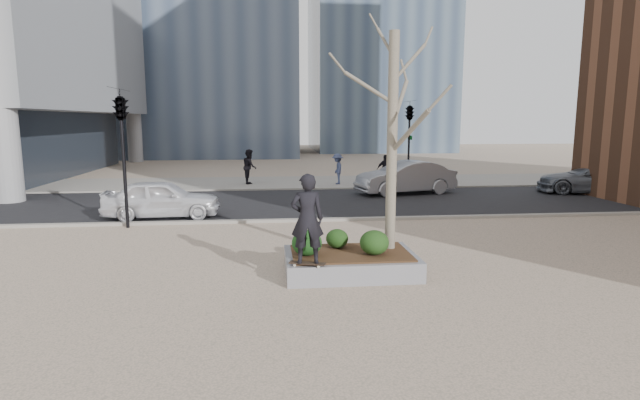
{
  "coord_description": "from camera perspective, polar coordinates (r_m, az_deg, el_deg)",
  "views": [
    {
      "loc": [
        -0.86,
        -11.05,
        3.51
      ],
      "look_at": [
        0.5,
        2.0,
        1.4
      ],
      "focal_mm": 28.0,
      "sensor_mm": 36.0,
      "label": 1
    }
  ],
  "objects": [
    {
      "name": "shrub_right",
      "position": [
        11.38,
        6.22,
        -4.85
      ],
      "size": [
        0.66,
        0.66,
        0.56
      ],
      "primitive_type": "ellipsoid",
      "color": "black",
      "rests_on": "planter_mulch"
    },
    {
      "name": "shrub_left",
      "position": [
        11.25,
        -1.51,
        -4.91
      ],
      "size": [
        0.68,
        0.68,
        0.58
      ],
      "primitive_type": "ellipsoid",
      "color": "#133310",
      "rests_on": "planter_mulch"
    },
    {
      "name": "ground",
      "position": [
        11.63,
        -1.45,
        -8.44
      ],
      "size": [
        120.0,
        120.0,
        0.0
      ],
      "primitive_type": "plane",
      "color": "tan",
      "rests_on": "ground"
    },
    {
      "name": "far_sidewalk",
      "position": [
        28.28,
        -4.15,
        2.01
      ],
      "size": [
        60.0,
        6.0,
        0.02
      ],
      "primitive_type": "cube",
      "color": "gray",
      "rests_on": "ground"
    },
    {
      "name": "pedestrian_a",
      "position": [
        27.81,
        -8.05,
        3.81
      ],
      "size": [
        0.79,
        0.98,
        1.9
      ],
      "primitive_type": "imported",
      "rotation": [
        0.0,
        0.0,
        1.65
      ],
      "color": "black",
      "rests_on": "far_sidewalk"
    },
    {
      "name": "skateboard",
      "position": [
        10.64,
        -1.46,
        -7.37
      ],
      "size": [
        0.8,
        0.44,
        0.08
      ],
      "primitive_type": null,
      "rotation": [
        0.0,
        0.0,
        -0.33
      ],
      "color": "black",
      "rests_on": "planter"
    },
    {
      "name": "shrub_middle",
      "position": [
        11.92,
        1.97,
        -4.42
      ],
      "size": [
        0.53,
        0.53,
        0.45
      ],
      "primitive_type": "ellipsoid",
      "color": "#163811",
      "rests_on": "planter_mulch"
    },
    {
      "name": "traffic_light_near",
      "position": [
        17.34,
        -21.52,
        4.33
      ],
      "size": [
        0.6,
        2.48,
        4.5
      ],
      "primitive_type": null,
      "color": "black",
      "rests_on": "ground"
    },
    {
      "name": "planter_mulch",
      "position": [
        11.61,
        3.49,
        -6.06
      ],
      "size": [
        2.7,
        1.7,
        0.04
      ],
      "primitive_type": "cube",
      "color": "#382314",
      "rests_on": "planter"
    },
    {
      "name": "car_silver",
      "position": [
        24.15,
        9.75,
        2.55
      ],
      "size": [
        4.97,
        2.63,
        1.56
      ],
      "primitive_type": "imported",
      "rotation": [
        0.0,
        0.0,
        4.93
      ],
      "color": "#999BA1",
      "rests_on": "street"
    },
    {
      "name": "pedestrian_b",
      "position": [
        27.36,
        2.01,
        3.57
      ],
      "size": [
        0.65,
        1.1,
        1.68
      ],
      "primitive_type": "imported",
      "rotation": [
        0.0,
        0.0,
        4.68
      ],
      "color": "#394367",
      "rests_on": "far_sidewalk"
    },
    {
      "name": "skateboarder",
      "position": [
        10.41,
        -1.48,
        -2.15
      ],
      "size": [
        0.71,
        0.47,
        1.9
      ],
      "primitive_type": "imported",
      "rotation": [
        0.0,
        0.0,
        3.11
      ],
      "color": "black",
      "rests_on": "skateboard"
    },
    {
      "name": "pedestrian_c",
      "position": [
        27.3,
        7.5,
        3.45
      ],
      "size": [
        1.02,
        0.57,
        1.64
      ],
      "primitive_type": "imported",
      "rotation": [
        0.0,
        0.0,
        2.96
      ],
      "color": "black",
      "rests_on": "far_sidewalk"
    },
    {
      "name": "traffic_light_far",
      "position": [
        26.72,
        10.12,
        6.29
      ],
      "size": [
        0.6,
        2.48,
        4.5
      ],
      "primitive_type": null,
      "color": "black",
      "rests_on": "ground"
    },
    {
      "name": "sycamore_tree",
      "position": [
        11.71,
        8.32,
        10.41
      ],
      "size": [
        2.8,
        2.8,
        6.6
      ],
      "primitive_type": null,
      "color": "gray",
      "rests_on": "planter_mulch"
    },
    {
      "name": "planter",
      "position": [
        11.68,
        3.48,
        -7.22
      ],
      "size": [
        3.0,
        2.0,
        0.45
      ],
      "primitive_type": "cube",
      "color": "gray",
      "rests_on": "ground"
    },
    {
      "name": "car_third",
      "position": [
        27.23,
        28.82,
        2.18
      ],
      "size": [
        5.41,
        3.53,
        1.46
      ],
      "primitive_type": "imported",
      "rotation": [
        0.0,
        0.0,
        4.39
      ],
      "color": "#595E66",
      "rests_on": "street"
    },
    {
      "name": "street",
      "position": [
        21.36,
        -3.55,
        -0.32
      ],
      "size": [
        60.0,
        8.0,
        0.02
      ],
      "primitive_type": "cube",
      "color": "black",
      "rests_on": "ground"
    },
    {
      "name": "police_car",
      "position": [
        18.78,
        -17.62,
        0.14
      ],
      "size": [
        4.15,
        1.83,
        1.39
      ],
      "primitive_type": "imported",
      "rotation": [
        0.0,
        0.0,
        1.62
      ],
      "color": "white",
      "rests_on": "street"
    }
  ]
}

